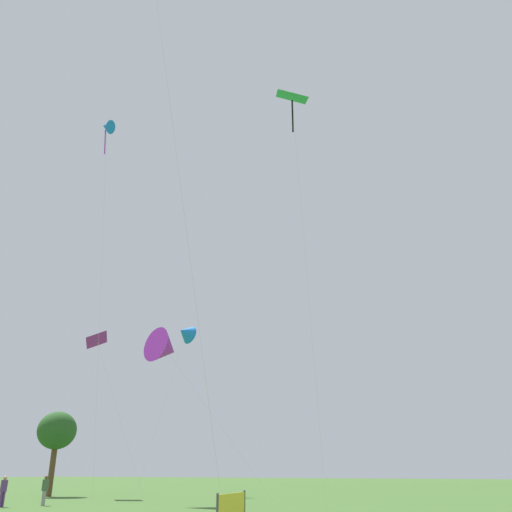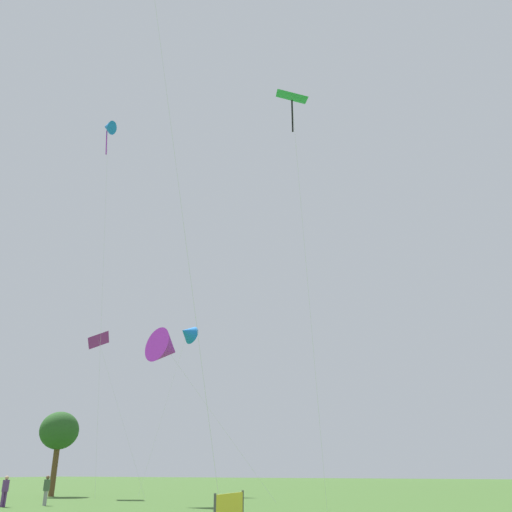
{
  "view_description": "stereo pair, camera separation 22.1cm",
  "coord_description": "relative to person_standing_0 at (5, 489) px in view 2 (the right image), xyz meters",
  "views": [
    {
      "loc": [
        15.23,
        -17.46,
        2.05
      ],
      "look_at": [
        2.67,
        8.61,
        13.58
      ],
      "focal_mm": 37.85,
      "sensor_mm": 36.0,
      "label": 1
    },
    {
      "loc": [
        15.43,
        -17.37,
        2.05
      ],
      "look_at": [
        2.67,
        8.61,
        13.58
      ],
      "focal_mm": 37.85,
      "sensor_mm": 36.0,
      "label": 2
    }
  ],
  "objects": [
    {
      "name": "person_standing_0",
      "position": [
        0.0,
        0.0,
        0.0
      ],
      "size": [
        0.39,
        0.39,
        1.74
      ],
      "rotation": [
        0.0,
        0.0,
        1.44
      ],
      "color": "#593372",
      "rests_on": "ground"
    },
    {
      "name": "person_standing_2",
      "position": [
        1.17,
        2.15,
        0.0
      ],
      "size": [
        0.39,
        0.39,
        1.75
      ],
      "rotation": [
        0.0,
        0.0,
        2.77
      ],
      "color": "gray",
      "rests_on": "ground"
    },
    {
      "name": "kite_flying_0",
      "position": [
        -0.17,
        19.25,
        13.84
      ],
      "size": [
        3.11,
        4.49,
        15.9
      ],
      "color": "silver",
      "rests_on": "ground"
    },
    {
      "name": "kite_flying_1",
      "position": [
        6.24,
        6.95,
        9.33
      ],
      "size": [
        8.44,
        5.42,
        11.78
      ],
      "color": "silver",
      "rests_on": "ground"
    },
    {
      "name": "kite_flying_3",
      "position": [
        19.44,
        -0.03,
        22.11
      ],
      "size": [
        2.57,
        7.04,
        23.99
      ],
      "color": "silver",
      "rests_on": "ground"
    },
    {
      "name": "kite_flying_5",
      "position": [
        -5.11,
        12.17,
        12.13
      ],
      "size": [
        7.69,
        2.03,
        13.71
      ],
      "color": "silver",
      "rests_on": "ground"
    },
    {
      "name": "kite_flying_6",
      "position": [
        -1.9,
        6.87,
        30.99
      ],
      "size": [
        1.67,
        5.09,
        32.84
      ],
      "color": "silver",
      "rests_on": "ground"
    },
    {
      "name": "park_tree_0",
      "position": [
        -8.02,
        11.67,
        4.22
      ],
      "size": [
        3.32,
        3.32,
        6.9
      ],
      "color": "brown",
      "rests_on": "ground"
    }
  ]
}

